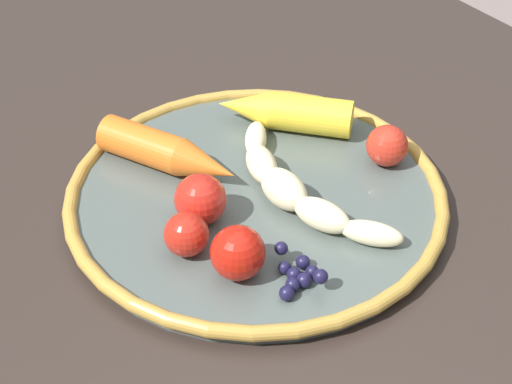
{
  "coord_description": "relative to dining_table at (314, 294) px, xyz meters",
  "views": [
    {
      "loc": [
        0.37,
        -0.3,
        1.15
      ],
      "look_at": [
        -0.05,
        -0.03,
        0.74
      ],
      "focal_mm": 53.7,
      "sensor_mm": 36.0,
      "label": 1
    }
  ],
  "objects": [
    {
      "name": "dining_table",
      "position": [
        0.0,
        0.0,
        0.0
      ],
      "size": [
        1.24,
        0.82,
        0.73
      ],
      "color": "#302621",
      "rests_on": "ground_plane"
    },
    {
      "name": "plate",
      "position": [
        -0.05,
        -0.03,
        0.09
      ],
      "size": [
        0.32,
        0.32,
        0.02
      ],
      "color": "#4D5853",
      "rests_on": "dining_table"
    },
    {
      "name": "tomato_far",
      "position": [
        0.02,
        -0.09,
        0.12
      ],
      "size": [
        0.04,
        0.04,
        0.04
      ],
      "primitive_type": "sphere",
      "color": "red",
      "rests_on": "plate"
    },
    {
      "name": "tomato_extra",
      "position": [
        -0.02,
        -0.11,
        0.11
      ],
      "size": [
        0.04,
        0.04,
        0.04
      ],
      "primitive_type": "sphere",
      "color": "red",
      "rests_on": "plate"
    },
    {
      "name": "carrot_yellow",
      "position": [
        -0.12,
        0.05,
        0.11
      ],
      "size": [
        0.12,
        0.11,
        0.04
      ],
      "color": "yellow",
      "rests_on": "plate"
    },
    {
      "name": "tomato_mid",
      "position": [
        -0.05,
        -0.09,
        0.12
      ],
      "size": [
        0.04,
        0.04,
        0.04
      ],
      "primitive_type": "sphere",
      "color": "red",
      "rests_on": "plate"
    },
    {
      "name": "tomato_near",
      "position": [
        -0.02,
        0.09,
        0.11
      ],
      "size": [
        0.04,
        0.04,
        0.04
      ],
      "primitive_type": "sphere",
      "color": "red",
      "rests_on": "plate"
    },
    {
      "name": "blueberry_pile",
      "position": [
        0.05,
        -0.06,
        0.1
      ],
      "size": [
        0.05,
        0.04,
        0.02
      ],
      "color": "#191638",
      "rests_on": "plate"
    },
    {
      "name": "banana",
      "position": [
        -0.03,
        -0.01,
        0.11
      ],
      "size": [
        0.21,
        0.07,
        0.03
      ],
      "color": "#F7EAB6",
      "rests_on": "plate"
    },
    {
      "name": "carrot_orange",
      "position": [
        -0.12,
        -0.07,
        0.11
      ],
      "size": [
        0.13,
        0.09,
        0.03
      ],
      "color": "orange",
      "rests_on": "plate"
    }
  ]
}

